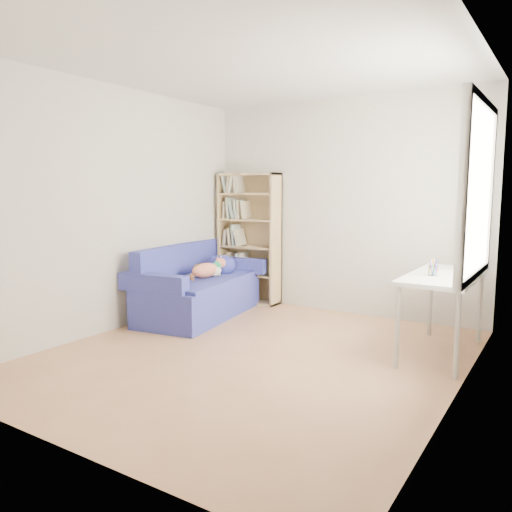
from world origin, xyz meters
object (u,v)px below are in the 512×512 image
Objects in this scene: sofa at (198,289)px; desk at (444,282)px; bookshelf at (249,243)px; pen_cup at (433,269)px.

sofa reaches higher than desk.
bookshelf is at bearing 161.51° from desk.
sofa is 1.06× the size of bookshelf.
bookshelf is (0.11, 0.95, 0.47)m from sofa.
desk is at bearing 63.60° from pen_cup.
pen_cup is (2.74, -0.08, 0.48)m from sofa.
desk is 0.20m from pen_cup.
pen_cup reaches higher than desk.
bookshelf is 1.37× the size of desk.
sofa is at bearing 178.23° from pen_cup.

